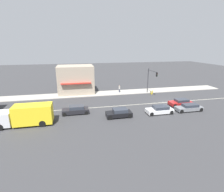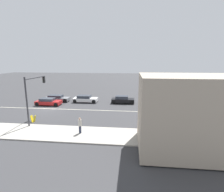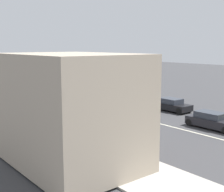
{
  "view_description": "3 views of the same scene",
  "coord_description": "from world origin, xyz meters",
  "px_view_note": "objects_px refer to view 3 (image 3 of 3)",
  "views": [
    {
      "loc": [
        -29.43,
        17.81,
        10.77
      ],
      "look_at": [
        1.66,
        11.02,
        1.48
      ],
      "focal_mm": 28.0,
      "sensor_mm": 36.0,
      "label": 1
    },
    {
      "loc": [
        25.31,
        12.8,
        7.47
      ],
      "look_at": [
        -0.8,
        9.9,
        2.12
      ],
      "focal_mm": 28.0,
      "sensor_mm": 36.0,
      "label": 2
    },
    {
      "loc": [
        20.03,
        32.09,
        6.75
      ],
      "look_at": [
        1.5,
        9.4,
        2.01
      ],
      "focal_mm": 50.0,
      "sensor_mm": 36.0,
      "label": 3
    }
  ],
  "objects_px": {
    "warning_aframe_sign": "(30,105)",
    "suv_black": "(172,105)",
    "van_white": "(128,97)",
    "pedestrian": "(32,114)",
    "suv_grey": "(101,92)",
    "sedan_dark": "(212,121)",
    "hatchback_red": "(82,94)",
    "traffic_signal_main": "(29,73)"
  },
  "relations": [
    {
      "from": "traffic_signal_main",
      "to": "van_white",
      "type": "height_order",
      "value": "traffic_signal_main"
    },
    {
      "from": "warning_aframe_sign",
      "to": "van_white",
      "type": "height_order",
      "value": "van_white"
    },
    {
      "from": "sedan_dark",
      "to": "suv_black",
      "type": "height_order",
      "value": "sedan_dark"
    },
    {
      "from": "traffic_signal_main",
      "to": "van_white",
      "type": "distance_m",
      "value": 12.05
    },
    {
      "from": "traffic_signal_main",
      "to": "pedestrian",
      "type": "xyz_separation_m",
      "value": [
        2.76,
        6.42,
        -2.91
      ]
    },
    {
      "from": "pedestrian",
      "to": "van_white",
      "type": "distance_m",
      "value": 14.24
    },
    {
      "from": "suv_grey",
      "to": "suv_black",
      "type": "distance_m",
      "value": 12.26
    },
    {
      "from": "pedestrian",
      "to": "van_white",
      "type": "height_order",
      "value": "pedestrian"
    },
    {
      "from": "warning_aframe_sign",
      "to": "suv_grey",
      "type": "xyz_separation_m",
      "value": [
        -11.01,
        -1.81,
        0.16
      ]
    },
    {
      "from": "pedestrian",
      "to": "hatchback_red",
      "type": "bearing_deg",
      "value": -141.44
    },
    {
      "from": "pedestrian",
      "to": "sedan_dark",
      "type": "distance_m",
      "value": 15.09
    },
    {
      "from": "warning_aframe_sign",
      "to": "hatchback_red",
      "type": "height_order",
      "value": "hatchback_red"
    },
    {
      "from": "suv_grey",
      "to": "suv_black",
      "type": "relative_size",
      "value": 1.14
    },
    {
      "from": "sedan_dark",
      "to": "suv_black",
      "type": "distance_m",
      "value": 7.13
    },
    {
      "from": "traffic_signal_main",
      "to": "suv_black",
      "type": "xyz_separation_m",
      "value": [
        -11.12,
        10.09,
        -3.26
      ]
    },
    {
      "from": "warning_aframe_sign",
      "to": "suv_black",
      "type": "xyz_separation_m",
      "value": [
        -11.01,
        10.45,
        0.21
      ]
    },
    {
      "from": "warning_aframe_sign",
      "to": "van_white",
      "type": "distance_m",
      "value": 11.59
    },
    {
      "from": "traffic_signal_main",
      "to": "pedestrian",
      "type": "height_order",
      "value": "traffic_signal_main"
    },
    {
      "from": "pedestrian",
      "to": "suv_grey",
      "type": "bearing_deg",
      "value": -148.25
    },
    {
      "from": "pedestrian",
      "to": "warning_aframe_sign",
      "type": "relative_size",
      "value": 1.98
    },
    {
      "from": "pedestrian",
      "to": "sedan_dark",
      "type": "bearing_deg",
      "value": 137.28
    },
    {
      "from": "hatchback_red",
      "to": "sedan_dark",
      "type": "bearing_deg",
      "value": 90.0
    },
    {
      "from": "warning_aframe_sign",
      "to": "van_white",
      "type": "xyz_separation_m",
      "value": [
        -11.01,
        3.62,
        0.19
      ]
    },
    {
      "from": "traffic_signal_main",
      "to": "hatchback_red",
      "type": "relative_size",
      "value": 1.35
    },
    {
      "from": "pedestrian",
      "to": "warning_aframe_sign",
      "type": "bearing_deg",
      "value": -112.94
    },
    {
      "from": "suv_grey",
      "to": "hatchback_red",
      "type": "xyz_separation_m",
      "value": [
        2.8,
        -0.24,
        0.0
      ]
    },
    {
      "from": "traffic_signal_main",
      "to": "van_white",
      "type": "relative_size",
      "value": 1.3
    },
    {
      "from": "suv_grey",
      "to": "hatchback_red",
      "type": "relative_size",
      "value": 1.09
    },
    {
      "from": "sedan_dark",
      "to": "suv_black",
      "type": "xyz_separation_m",
      "value": [
        -2.8,
        -6.56,
        -0.0
      ]
    },
    {
      "from": "pedestrian",
      "to": "sedan_dark",
      "type": "relative_size",
      "value": 0.39
    },
    {
      "from": "traffic_signal_main",
      "to": "pedestrian",
      "type": "bearing_deg",
      "value": 66.78
    },
    {
      "from": "van_white",
      "to": "suv_black",
      "type": "bearing_deg",
      "value": 90.0
    },
    {
      "from": "sedan_dark",
      "to": "van_white",
      "type": "xyz_separation_m",
      "value": [
        -2.8,
        -13.4,
        -0.03
      ]
    },
    {
      "from": "warning_aframe_sign",
      "to": "hatchback_red",
      "type": "xyz_separation_m",
      "value": [
        -8.21,
        -2.05,
        0.17
      ]
    },
    {
      "from": "sedan_dark",
      "to": "traffic_signal_main",
      "type": "bearing_deg",
      "value": -63.44
    },
    {
      "from": "van_white",
      "to": "hatchback_red",
      "type": "bearing_deg",
      "value": -63.7
    },
    {
      "from": "sedan_dark",
      "to": "suv_black",
      "type": "relative_size",
      "value": 1.06
    },
    {
      "from": "suv_grey",
      "to": "suv_black",
      "type": "xyz_separation_m",
      "value": [
        -0.0,
        12.26,
        0.05
      ]
    },
    {
      "from": "van_white",
      "to": "warning_aframe_sign",
      "type": "bearing_deg",
      "value": -18.18
    },
    {
      "from": "pedestrian",
      "to": "sedan_dark",
      "type": "xyz_separation_m",
      "value": [
        -11.08,
        10.23,
        -0.35
      ]
    },
    {
      "from": "pedestrian",
      "to": "suv_black",
      "type": "distance_m",
      "value": 14.36
    },
    {
      "from": "traffic_signal_main",
      "to": "sedan_dark",
      "type": "relative_size",
      "value": 1.33
    }
  ]
}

